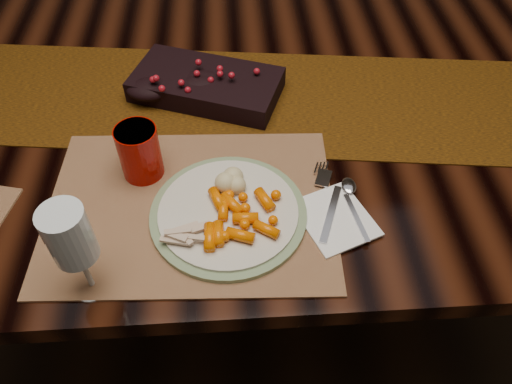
{
  "coord_description": "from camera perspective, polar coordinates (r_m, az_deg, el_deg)",
  "views": [
    {
      "loc": [
        -0.02,
        -0.85,
        1.43
      ],
      "look_at": [
        0.02,
        -0.29,
        0.8
      ],
      "focal_mm": 35.0,
      "sensor_mm": 36.0,
      "label": 1
    }
  ],
  "objects": [
    {
      "name": "fork",
      "position": [
        0.88,
        8.33,
        -1.37
      ],
      "size": [
        0.08,
        0.16,
        0.0
      ],
      "primitive_type": null,
      "rotation": [
        0.0,
        0.0,
        -0.37
      ],
      "color": "silver",
      "rests_on": "napkin"
    },
    {
      "name": "table_runner",
      "position": [
        1.1,
        0.66,
        10.51
      ],
      "size": [
        1.73,
        0.55,
        0.0
      ],
      "primitive_type": "cube",
      "rotation": [
        0.0,
        0.0,
        -0.12
      ],
      "color": "black",
      "rests_on": "dining_table"
    },
    {
      "name": "turkey_shreds",
      "position": [
        0.82,
        -8.12,
        -4.79
      ],
      "size": [
        0.08,
        0.08,
        0.02
      ],
      "primitive_type": null,
      "rotation": [
        0.0,
        0.0,
        -0.31
      ],
      "color": "tan",
      "rests_on": "dinner_plate"
    },
    {
      "name": "mashed_potatoes",
      "position": [
        0.88,
        -3.4,
        2.11
      ],
      "size": [
        0.1,
        0.1,
        0.05
      ],
      "primitive_type": null,
      "rotation": [
        0.0,
        0.0,
        0.3
      ],
      "color": "#EDCA7D",
      "rests_on": "dinner_plate"
    },
    {
      "name": "spoon",
      "position": [
        0.89,
        11.13,
        -1.72
      ],
      "size": [
        0.05,
        0.14,
        0.0
      ],
      "primitive_type": null,
      "rotation": [
        0.0,
        0.0,
        0.17
      ],
      "color": "white",
      "rests_on": "napkin"
    },
    {
      "name": "floor",
      "position": [
        1.67,
        -1.29,
        -10.52
      ],
      "size": [
        5.0,
        5.0,
        0.0
      ],
      "primitive_type": "plane",
      "color": "black",
      "rests_on": "ground"
    },
    {
      "name": "napkin",
      "position": [
        0.87,
        9.02,
        -2.98
      ],
      "size": [
        0.15,
        0.16,
        0.0
      ],
      "primitive_type": "cube",
      "rotation": [
        0.0,
        0.0,
        0.38
      ],
      "color": "white",
      "rests_on": "placemat_main"
    },
    {
      "name": "dining_table",
      "position": [
        1.36,
        -1.55,
        -2.45
      ],
      "size": [
        1.8,
        1.0,
        0.75
      ],
      "primitive_type": "cube",
      "color": "black",
      "rests_on": "floor"
    },
    {
      "name": "wine_glass",
      "position": [
        0.76,
        -19.76,
        -6.55
      ],
      "size": [
        0.07,
        0.07,
        0.18
      ],
      "primitive_type": null,
      "rotation": [
        0.0,
        0.0,
        -0.15
      ],
      "color": "silver",
      "rests_on": "dining_table"
    },
    {
      "name": "placemat_main",
      "position": [
        0.89,
        -7.43,
        -1.63
      ],
      "size": [
        0.52,
        0.39,
        0.0
      ],
      "primitive_type": "cube",
      "rotation": [
        0.0,
        0.0,
        -0.05
      ],
      "color": "#9A5635",
      "rests_on": "dining_table"
    },
    {
      "name": "centerpiece",
      "position": [
        1.1,
        -5.7,
        12.44
      ],
      "size": [
        0.35,
        0.26,
        0.06
      ],
      "primitive_type": null,
      "rotation": [
        0.0,
        0.0,
        -0.36
      ],
      "color": "black",
      "rests_on": "table_runner"
    },
    {
      "name": "baby_carrots",
      "position": [
        0.83,
        -2.03,
        -2.73
      ],
      "size": [
        0.15,
        0.14,
        0.02
      ],
      "primitive_type": null,
      "rotation": [
        0.0,
        0.0,
        0.38
      ],
      "color": "#E66100",
      "rests_on": "dinner_plate"
    },
    {
      "name": "red_cup",
      "position": [
        0.92,
        -13.17,
        4.47
      ],
      "size": [
        0.09,
        0.09,
        0.1
      ],
      "primitive_type": "cylinder",
      "rotation": [
        0.0,
        0.0,
        -0.14
      ],
      "color": "#960902",
      "rests_on": "placemat_main"
    },
    {
      "name": "dinner_plate",
      "position": [
        0.86,
        -3.18,
        -2.43
      ],
      "size": [
        0.31,
        0.31,
        0.02
      ],
      "primitive_type": "cylinder",
      "rotation": [
        0.0,
        0.0,
        0.17
      ],
      "color": "beige",
      "rests_on": "placemat_main"
    }
  ]
}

